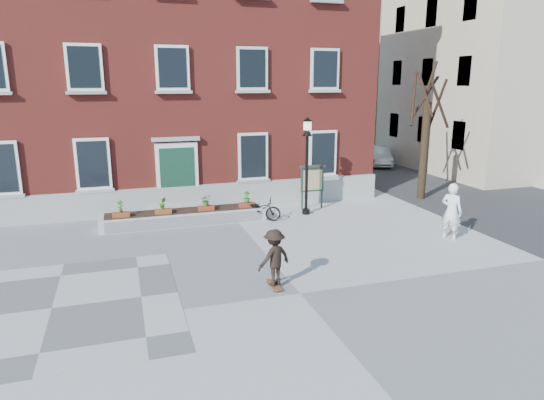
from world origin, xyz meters
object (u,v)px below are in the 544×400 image
object	(u,v)px
lamp_post	(307,152)
skateboarder	(274,258)
bystander	(451,211)
bicycle	(259,209)
parked_car	(378,156)
notice_board	(312,180)

from	to	relation	value
lamp_post	skateboarder	distance (m)	7.58
bystander	bicycle	bearing A→B (deg)	24.63
bicycle	lamp_post	world-z (taller)	lamp_post
bicycle	parked_car	world-z (taller)	parked_car
skateboarder	lamp_post	bearing A→B (deg)	62.09
bicycle	skateboarder	world-z (taller)	skateboarder
notice_board	bicycle	bearing A→B (deg)	-157.61
parked_car	bystander	size ratio (longest dim) A/B	1.90
lamp_post	skateboarder	bearing A→B (deg)	-117.91
bicycle	lamp_post	distance (m)	3.00
lamp_post	bystander	bearing A→B (deg)	-51.56
parked_car	lamp_post	bearing A→B (deg)	-112.63
bicycle	notice_board	bearing A→B (deg)	-45.11
lamp_post	notice_board	size ratio (longest dim) A/B	2.10
skateboarder	notice_board	bearing A→B (deg)	61.09
bicycle	skateboarder	bearing A→B (deg)	-169.67
lamp_post	parked_car	bearing A→B (deg)	47.71
bicycle	skateboarder	distance (m)	6.31
parked_car	lamp_post	xyz separation A→B (m)	(-8.69, -9.55, 1.92)
bicycle	parked_car	distance (m)	14.68
notice_board	bystander	bearing A→B (deg)	-60.10
parked_car	bystander	distance (m)	14.95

